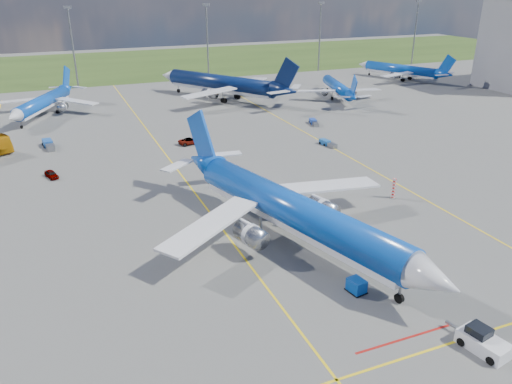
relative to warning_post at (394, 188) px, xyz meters
name	(u,v)px	position (x,y,z in m)	size (l,w,h in m)	color
ground	(245,259)	(-26.00, -8.00, -1.50)	(400.00, 400.00, 0.00)	#575754
grass_strip	(99,66)	(-26.00, 142.00, -1.50)	(400.00, 80.00, 0.01)	#2D4719
taxiway_lines	(184,177)	(-25.83, 19.70, -1.49)	(60.25, 160.00, 0.02)	yellow
floodlight_masts	(143,41)	(-16.00, 102.00, 11.06)	(202.20, 0.50, 22.70)	slate
warning_post	(394,188)	(0.00, 0.00, 0.00)	(0.50, 0.50, 3.00)	red
bg_jet_nnw	(45,115)	(-45.68, 70.75, -1.50)	(25.99, 34.11, 8.93)	#0C47B2
bg_jet_n	(221,99)	(-1.99, 71.49, -1.50)	(35.35, 46.39, 12.15)	#081844
bg_jet_ne	(337,98)	(27.26, 61.16, -1.50)	(23.93, 31.40, 8.22)	#0C47B2
bg_jet_ene	(400,80)	(59.74, 77.08, -1.50)	(26.13, 34.29, 8.98)	#0C47B2
main_airliner	(293,243)	(-19.24, -6.56, -1.50)	(35.15, 46.13, 12.08)	#0C47B2
pushback_tug	(482,341)	(-12.73, -29.55, -0.70)	(2.94, 5.97, 1.98)	silver
uld_container	(356,286)	(-17.89, -18.16, -0.80)	(1.39, 1.74, 1.39)	#0B40A3
service_car_a	(52,174)	(-45.43, 27.39, -0.92)	(1.38, 3.42, 1.17)	#999999
service_car_b	(190,141)	(-20.19, 36.26, -0.87)	(2.10, 4.56, 1.27)	#999999
service_car_c	(219,168)	(-19.96, 19.73, -0.75)	(2.10, 5.16, 1.50)	#999999
baggage_tug_w	(327,143)	(3.77, 25.43, -1.05)	(1.75, 4.39, 0.96)	#1A56A1
baggage_tug_c	(49,145)	(-45.48, 44.31, -0.92)	(2.20, 5.69, 1.24)	#1B4EA3
baggage_tug_e	(314,122)	(8.67, 39.88, -1.03)	(2.23, 4.60, 1.00)	#1B3DA4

